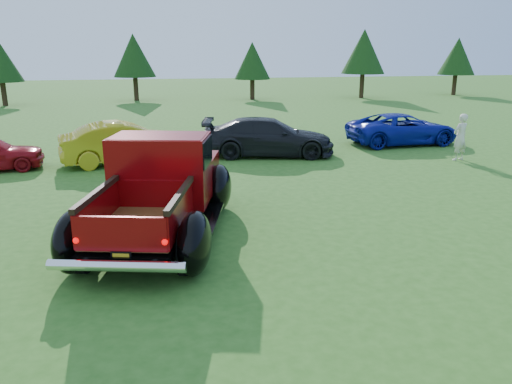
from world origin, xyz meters
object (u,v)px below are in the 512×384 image
pickup_truck (162,185)px  spectator (460,137)px  tree_mid_left (134,56)px  show_car_blue (403,129)px  tree_far_east (457,56)px  tree_east (364,52)px  show_car_yellow (125,143)px  show_car_grey (269,137)px  tree_mid_right (252,61)px

pickup_truck → spectator: (10.60, 5.14, -0.17)m
tree_mid_left → show_car_blue: size_ratio=1.08×
tree_far_east → pickup_truck: bearing=-131.3°
tree_east → show_car_blue: 20.96m
tree_far_east → spectator: size_ratio=2.86×
show_car_yellow → show_car_grey: 5.20m
tree_east → pickup_truck: 32.81m
tree_mid_left → tree_east: tree_east is taller
pickup_truck → tree_east: bearing=73.7°
tree_mid_left → show_car_yellow: (0.26, -22.65, -2.66)m
pickup_truck → show_car_blue: (10.11, 8.48, -0.36)m
tree_mid_left → show_car_blue: 24.27m
spectator → show_car_blue: bearing=-98.9°
tree_mid_right → spectator: (2.99, -23.53, -2.13)m
tree_mid_right → show_car_grey: (-3.55, -21.35, -2.27)m
tree_far_east → show_car_blue: size_ratio=1.03×
tree_far_east → show_car_blue: (-15.50, -20.70, -2.60)m
tree_east → tree_far_east: 9.06m
show_car_grey → spectator: 6.89m
tree_mid_left → tree_far_east: (27.00, -0.50, -0.14)m
tree_east → show_car_blue: size_ratio=1.16×
tree_east → pickup_truck: (-16.61, -28.17, -2.65)m
tree_east → show_car_grey: 24.51m
tree_mid_left → tree_mid_right: size_ratio=1.14×
tree_mid_left → spectator: size_ratio=2.98×
tree_east → tree_far_east: tree_east is taller
tree_east → tree_far_east: bearing=6.3°
show_car_yellow → spectator: size_ratio=2.62×
show_car_grey → show_car_blue: bearing=-67.9°
show_car_yellow → show_car_blue: show_car_yellow is taller
tree_east → spectator: size_ratio=3.22×
show_car_blue → spectator: spectator is taller
show_car_grey → spectator: spectator is taller
tree_mid_left → show_car_yellow: 22.80m
tree_far_east → show_car_blue: bearing=-126.8°
tree_mid_right → show_car_blue: bearing=-82.9°
tree_mid_right → show_car_grey: 21.76m
tree_mid_right → tree_far_east: bearing=1.6°
pickup_truck → show_car_blue: size_ratio=1.30×
tree_mid_left → show_car_grey: size_ratio=1.03×
pickup_truck → tree_mid_left: bearing=106.9°
tree_far_east → show_car_grey: bearing=-134.6°
tree_east → show_car_blue: bearing=-108.3°
tree_far_east → pickup_truck: 38.89m
tree_mid_right → tree_east: bearing=-3.2°
show_car_yellow → spectator: 11.88m
tree_mid_right → tree_far_east: size_ratio=0.92×
tree_mid_left → spectator: bearing=-64.0°
tree_east → show_car_yellow: tree_east is taller
show_car_grey → show_car_yellow: bearing=104.6°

